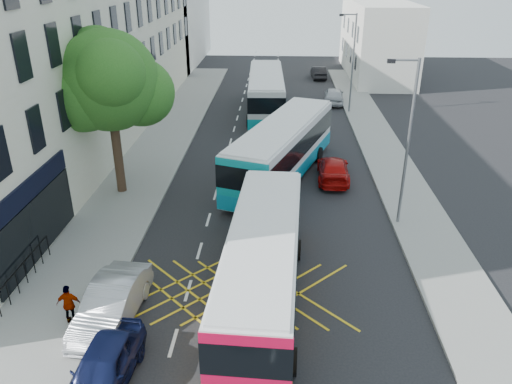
# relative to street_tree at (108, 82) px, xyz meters

# --- Properties ---
(pavement_left) EXTENTS (5.00, 70.00, 0.15)m
(pavement_left) POSITION_rel_street_tree_xyz_m (0.01, 0.03, -6.22)
(pavement_left) COLOR gray
(pavement_left) RESTS_ON ground
(pavement_right) EXTENTS (3.00, 70.00, 0.15)m
(pavement_right) POSITION_rel_street_tree_xyz_m (16.01, 0.03, -6.22)
(pavement_right) COLOR gray
(pavement_right) RESTS_ON ground
(terrace_main) EXTENTS (8.30, 45.00, 13.50)m
(terrace_main) POSITION_rel_street_tree_xyz_m (-5.49, 9.52, 0.46)
(terrace_main) COLOR beige
(terrace_main) RESTS_ON ground
(terrace_far) EXTENTS (8.00, 20.00, 10.00)m
(terrace_far) POSITION_rel_street_tree_xyz_m (-5.49, 40.03, -1.29)
(terrace_far) COLOR silver
(terrace_far) RESTS_ON ground
(building_right) EXTENTS (6.00, 18.00, 8.00)m
(building_right) POSITION_rel_street_tree_xyz_m (19.51, 33.03, -2.29)
(building_right) COLOR silver
(building_right) RESTS_ON ground
(street_tree) EXTENTS (6.30, 5.70, 8.80)m
(street_tree) POSITION_rel_street_tree_xyz_m (0.00, 0.00, 0.00)
(street_tree) COLOR #382619
(street_tree) RESTS_ON pavement_left
(lamp_near) EXTENTS (1.45, 0.15, 8.00)m
(lamp_near) POSITION_rel_street_tree_xyz_m (14.71, -2.97, -1.68)
(lamp_near) COLOR slate
(lamp_near) RESTS_ON pavement_right
(lamp_far) EXTENTS (1.45, 0.15, 8.00)m
(lamp_far) POSITION_rel_street_tree_xyz_m (14.71, 17.03, -1.68)
(lamp_far) COLOR slate
(lamp_far) RESTS_ON pavement_right
(railings) EXTENTS (0.08, 5.60, 1.14)m
(railings) POSITION_rel_street_tree_xyz_m (-1.19, -9.67, -5.57)
(railings) COLOR black
(railings) RESTS_ON pavement_left
(bus_near) EXTENTS (3.18, 11.25, 3.13)m
(bus_near) POSITION_rel_street_tree_xyz_m (8.31, -9.38, -4.64)
(bus_near) COLOR silver
(bus_near) RESTS_ON ground
(bus_mid) EXTENTS (6.66, 12.40, 3.42)m
(bus_mid) POSITION_rel_street_tree_xyz_m (9.03, 2.70, -4.49)
(bus_mid) COLOR silver
(bus_mid) RESTS_ON ground
(bus_far) EXTENTS (3.36, 12.31, 3.44)m
(bus_far) POSITION_rel_street_tree_xyz_m (7.66, 16.60, -4.48)
(bus_far) COLOR silver
(bus_far) RESTS_ON ground
(parked_car_blue) EXTENTS (1.90, 4.20, 1.40)m
(parked_car_blue) POSITION_rel_street_tree_xyz_m (3.61, -13.90, -5.59)
(parked_car_blue) COLOR #0E1438
(parked_car_blue) RESTS_ON ground
(parked_car_silver) EXTENTS (1.96, 4.70, 1.51)m
(parked_car_silver) POSITION_rel_street_tree_xyz_m (2.91, -10.87, -5.54)
(parked_car_silver) COLOR #A7A9AF
(parked_car_silver) RESTS_ON ground
(red_hatchback) EXTENTS (2.03, 4.56, 1.30)m
(red_hatchback) POSITION_rel_street_tree_xyz_m (12.08, 2.48, -5.64)
(red_hatchback) COLOR #A80907
(red_hatchback) RESTS_ON ground
(distant_car_grey) EXTENTS (2.63, 5.05, 1.36)m
(distant_car_grey) POSITION_rel_street_tree_xyz_m (7.57, 29.50, -5.61)
(distant_car_grey) COLOR #3A3D41
(distant_car_grey) RESTS_ON ground
(distant_car_silver) EXTENTS (2.10, 4.42, 1.46)m
(distant_car_silver) POSITION_rel_street_tree_xyz_m (13.77, 20.15, -5.56)
(distant_car_silver) COLOR #B9BBC1
(distant_car_silver) RESTS_ON ground
(distant_car_dark) EXTENTS (1.62, 4.07, 1.32)m
(distant_car_dark) POSITION_rel_street_tree_xyz_m (13.08, 30.84, -5.63)
(distant_car_dark) COLOR black
(distant_car_dark) RESTS_ON ground
(pedestrian_far) EXTENTS (0.92, 0.42, 1.54)m
(pedestrian_far) POSITION_rel_street_tree_xyz_m (1.51, -11.21, -5.37)
(pedestrian_far) COLOR gray
(pedestrian_far) RESTS_ON pavement_left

